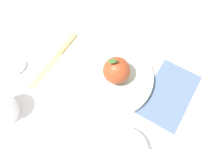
% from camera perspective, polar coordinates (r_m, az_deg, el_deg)
% --- Properties ---
extents(ground_plane, '(2.40, 2.40, 0.00)m').
position_cam_1_polar(ground_plane, '(0.68, -3.37, -0.88)').
color(ground_plane, silver).
extents(dinner_plate, '(0.22, 0.22, 0.02)m').
position_cam_1_polar(dinner_plate, '(0.67, 0.00, -0.33)').
color(dinner_plate, '#B2C6B2').
rests_on(dinner_plate, ground_plane).
extents(apple, '(0.07, 0.07, 0.08)m').
position_cam_1_polar(apple, '(0.63, 1.06, 1.28)').
color(apple, '#9E3D1E').
rests_on(apple, dinner_plate).
extents(cup, '(0.07, 0.07, 0.07)m').
position_cam_1_polar(cup, '(0.66, -24.07, -6.76)').
color(cup, white).
rests_on(cup, ground_plane).
extents(knife, '(0.11, 0.19, 0.01)m').
position_cam_1_polar(knife, '(0.72, -12.25, 4.44)').
color(knife, '#D8B766').
rests_on(knife, ground_plane).
extents(spoon, '(0.10, 0.15, 0.01)m').
position_cam_1_polar(spoon, '(0.73, -19.65, 2.49)').
color(spoon, silver).
rests_on(spoon, ground_plane).
extents(linen_napkin, '(0.18, 0.21, 0.00)m').
position_cam_1_polar(linen_napkin, '(0.67, 12.96, -4.40)').
color(linen_napkin, slate).
rests_on(linen_napkin, ground_plane).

